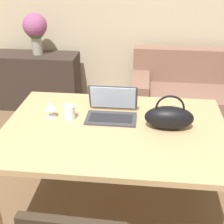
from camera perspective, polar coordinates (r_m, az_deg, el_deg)
name	(u,v)px	position (r m, az deg, el deg)	size (l,w,h in m)	color
dining_table	(115,136)	(2.19, 0.49, -4.45)	(1.55, 1.07, 0.76)	tan
couch	(191,98)	(3.82, 14.22, 2.52)	(1.40, 0.77, 0.82)	#7F5B4C
sideboard	(36,81)	(4.15, -13.67, 5.56)	(1.09, 0.40, 0.70)	#332823
laptop	(112,109)	(2.28, 0.00, 0.63)	(0.36, 0.27, 0.21)	#38383D
drinking_glass	(70,112)	(2.27, -7.76, -0.05)	(0.08, 0.08, 0.10)	silver
wine_glass	(50,107)	(2.29, -11.19, 0.96)	(0.08, 0.08, 0.12)	silver
handbag	(169,117)	(2.15, 10.40, -0.93)	(0.33, 0.16, 0.25)	black
flower_vase	(35,29)	(3.95, -13.86, 14.60)	(0.29, 0.29, 0.49)	#9E998E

